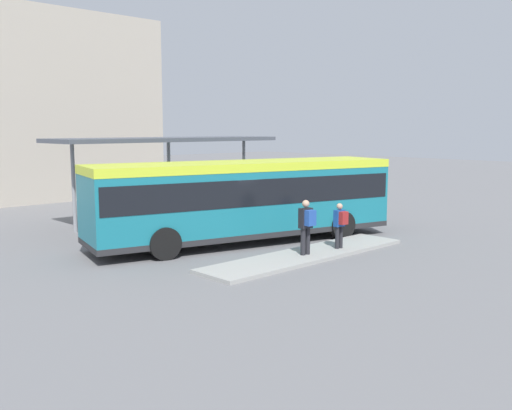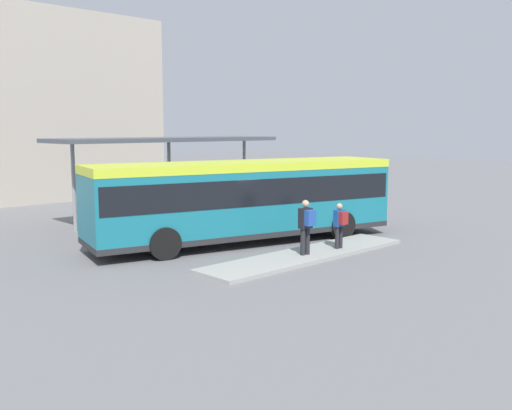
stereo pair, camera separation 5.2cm
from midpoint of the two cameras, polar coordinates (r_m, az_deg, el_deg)
The scene contains 10 objects.
ground_plane at distance 21.45m, azimuth -1.20°, elevation -3.76°, with size 120.00×120.00×0.00m, color slate.
curb_island at distance 19.18m, azimuth 5.09°, elevation -4.98°, with size 8.41×1.80×0.12m.
city_bus at distance 21.17m, azimuth -1.19°, elevation 0.97°, with size 11.94×5.39×3.04m.
pedestrian_waiting at distance 19.85m, azimuth 8.34°, elevation -1.77°, with size 0.40×0.43×1.58m.
pedestrian_companion at distance 18.70m, azimuth 5.00°, elevation -1.87°, with size 0.47×0.49×1.82m.
bicycle_white at distance 28.12m, azimuth 9.39°, elevation -0.40°, with size 0.48×1.63×0.71m.
bicycle_black at distance 28.56m, azimuth 7.86°, elevation -0.27°, with size 0.48×1.56×0.68m.
bicycle_yellow at distance 29.04m, azimuth 6.41°, elevation -0.09°, with size 0.48×1.60×0.70m.
station_shelter at distance 26.72m, azimuth -8.82°, elevation 6.31°, with size 11.07×2.98×3.83m.
potted_planter_near_shelter at distance 26.55m, azimuth -1.67°, elevation 0.06°, with size 1.02×1.02×1.43m.
Camera 1 is at (-14.16, -15.53, 4.26)m, focal length 40.00 mm.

